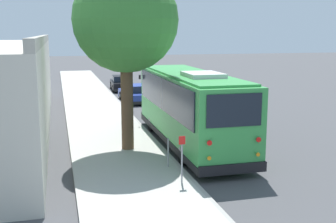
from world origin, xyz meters
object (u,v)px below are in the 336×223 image
at_px(parked_sedan_blue, 136,94).
at_px(parked_sedan_black, 121,83).
at_px(sign_post_near, 182,159).
at_px(sign_post_far, 168,153).
at_px(shuttle_bus, 189,105).
at_px(street_tree, 125,13).

xyz_separation_m(parked_sedan_blue, parked_sedan_black, (6.75, 0.11, 0.02)).
bearing_deg(parked_sedan_black, parked_sedan_blue, -176.10).
xyz_separation_m(sign_post_near, sign_post_far, (1.78, 0.00, -0.28)).
xyz_separation_m(shuttle_bus, street_tree, (-0.36, 2.94, 4.02)).
relative_size(parked_sedan_blue, parked_sedan_black, 1.03).
height_order(shuttle_bus, sign_post_near, shuttle_bus).
xyz_separation_m(street_tree, sign_post_far, (-3.01, -1.05, -5.20)).
bearing_deg(street_tree, sign_post_near, -167.68).
bearing_deg(sign_post_near, parked_sedan_black, -3.84).
distance_m(parked_sedan_black, sign_post_near, 24.76).
xyz_separation_m(shuttle_bus, parked_sedan_black, (19.55, 0.24, -1.27)).
bearing_deg(shuttle_bus, parked_sedan_black, 1.14).
relative_size(shuttle_bus, parked_sedan_black, 2.36).
bearing_deg(sign_post_near, sign_post_far, 0.00).
distance_m(street_tree, sign_post_near, 6.95).
relative_size(shuttle_bus, sign_post_far, 9.57).
bearing_deg(sign_post_near, shuttle_bus, -20.21).
xyz_separation_m(parked_sedan_blue, street_tree, (-13.16, 2.82, 5.31)).
distance_m(parked_sedan_blue, sign_post_far, 16.27).
xyz_separation_m(parked_sedan_black, sign_post_far, (-22.92, 1.66, 0.08)).
bearing_deg(parked_sedan_black, shuttle_bus, -176.35).
height_order(parked_sedan_black, street_tree, street_tree).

